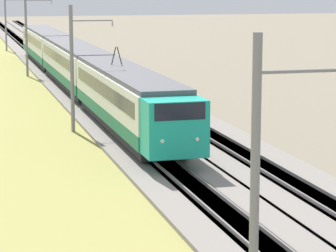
% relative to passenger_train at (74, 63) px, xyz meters
% --- Properties ---
extents(ballast_main, '(240.00, 4.40, 0.30)m').
position_rel_passenger_train_xyz_m(ballast_main, '(-2.49, 0.00, -2.13)').
color(ballast_main, gray).
rests_on(ballast_main, ground).
extents(ballast_adjacent, '(240.00, 4.40, 0.30)m').
position_rel_passenger_train_xyz_m(ballast_adjacent, '(-2.49, -4.23, -2.13)').
color(ballast_adjacent, gray).
rests_on(ballast_adjacent, ground).
extents(track_main, '(240.00, 1.57, 0.45)m').
position_rel_passenger_train_xyz_m(track_main, '(-2.49, 0.00, -2.12)').
color(track_main, '#4C4238').
rests_on(track_main, ground).
extents(track_adjacent, '(240.00, 1.57, 0.45)m').
position_rel_passenger_train_xyz_m(track_adjacent, '(-2.49, -4.23, -2.12)').
color(track_adjacent, '#4C4238').
rests_on(track_adjacent, ground).
extents(grass_verge, '(240.00, 13.09, 0.12)m').
position_rel_passenger_train_xyz_m(grass_verge, '(-2.49, 5.93, -2.22)').
color(grass_verge, '#99934C').
rests_on(grass_verge, ground).
extents(passenger_train, '(61.86, 2.90, 4.89)m').
position_rel_passenger_train_xyz_m(passenger_train, '(0.00, 0.00, 0.00)').
color(passenger_train, '#19A88E').
rests_on(passenger_train, ground).
extents(catenary_mast_near, '(0.22, 2.56, 7.56)m').
position_rel_passenger_train_xyz_m(catenary_mast_near, '(-47.34, 2.79, 1.64)').
color(catenary_mast_near, slate).
rests_on(catenary_mast_near, ground).
extents(catenary_mast_mid, '(0.22, 2.56, 7.41)m').
position_rel_passenger_train_xyz_m(catenary_mast_mid, '(-18.54, 2.79, 1.56)').
color(catenary_mast_mid, slate).
rests_on(catenary_mast_mid, ground).
extents(catenary_mast_far, '(0.22, 2.56, 7.95)m').
position_rel_passenger_train_xyz_m(catenary_mast_far, '(10.25, 2.79, 1.84)').
color(catenary_mast_far, slate).
rests_on(catenary_mast_far, ground).
extents(catenary_mast_distant, '(0.22, 2.56, 7.41)m').
position_rel_passenger_train_xyz_m(catenary_mast_distant, '(39.05, 2.79, 1.56)').
color(catenary_mast_distant, slate).
rests_on(catenary_mast_distant, ground).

